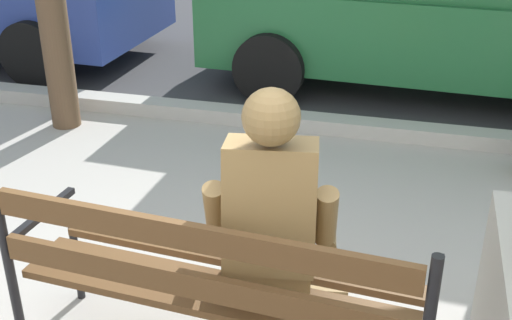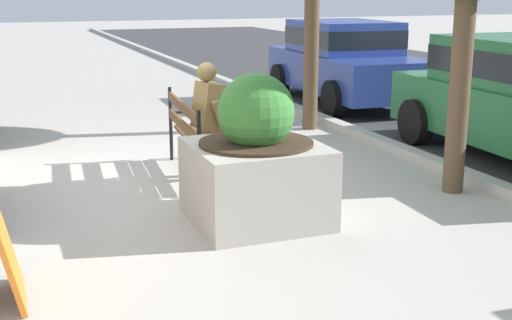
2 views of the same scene
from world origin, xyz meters
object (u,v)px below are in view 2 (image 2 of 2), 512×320
at_px(concrete_planter, 256,165).
at_px(leaning_signboard, 3,241).
at_px(parked_car_blue, 344,59).
at_px(bronze_statue_seated, 220,123).
at_px(park_bench, 197,132).

relative_size(concrete_planter, leaning_signboard, 1.57).
bearing_deg(parked_car_blue, bronze_statue_seated, -42.09).
relative_size(park_bench, parked_car_blue, 0.44).
distance_m(park_bench, bronze_statue_seated, 0.33).
distance_m(park_bench, parked_car_blue, 5.90).
bearing_deg(concrete_planter, bronze_statue_seated, 174.75).
bearing_deg(bronze_statue_seated, parked_car_blue, 137.91).
bearing_deg(bronze_statue_seated, park_bench, -136.32).
height_order(concrete_planter, parked_car_blue, parked_car_blue).
xyz_separation_m(bronze_statue_seated, concrete_planter, (1.49, -0.14, -0.11)).
bearing_deg(park_bench, concrete_planter, 2.56).
relative_size(park_bench, bronze_statue_seated, 1.34).
bearing_deg(parked_car_blue, leaning_signboard, -42.99).
bearing_deg(leaning_signboard, parked_car_blue, 137.01).
xyz_separation_m(parked_car_blue, leaning_signboard, (6.83, -6.36, -0.39)).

